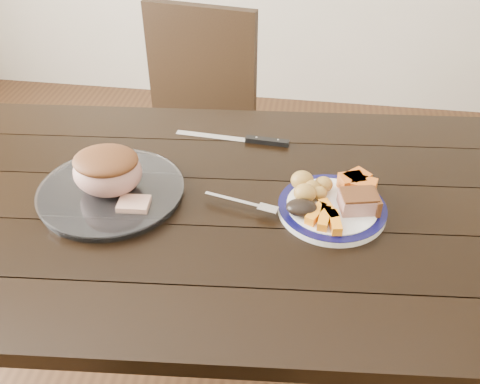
# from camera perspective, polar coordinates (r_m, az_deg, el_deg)

# --- Properties ---
(ground) EXTENTS (4.00, 4.00, 0.00)m
(ground) POSITION_cam_1_polar(r_m,az_deg,el_deg) (1.83, -2.54, -19.77)
(ground) COLOR #472B16
(ground) RESTS_ON ground
(dining_table) EXTENTS (1.67, 1.04, 0.75)m
(dining_table) POSITION_cam_1_polar(r_m,az_deg,el_deg) (1.33, -3.30, -4.10)
(dining_table) COLOR black
(dining_table) RESTS_ON ground
(chair_far) EXTENTS (0.48, 0.49, 0.93)m
(chair_far) POSITION_cam_1_polar(r_m,az_deg,el_deg) (2.03, -5.04, 7.32)
(chair_far) COLOR black
(chair_far) RESTS_ON ground
(dinner_plate) EXTENTS (0.25, 0.25, 0.02)m
(dinner_plate) POSITION_cam_1_polar(r_m,az_deg,el_deg) (1.25, 9.77, -1.79)
(dinner_plate) COLOR white
(dinner_plate) RESTS_ON dining_table
(plate_rim) EXTENTS (0.25, 0.25, 0.02)m
(plate_rim) POSITION_cam_1_polar(r_m,az_deg,el_deg) (1.24, 9.81, -1.48)
(plate_rim) COLOR #0B0A36
(plate_rim) RESTS_ON dinner_plate
(serving_platter) EXTENTS (0.34, 0.34, 0.02)m
(serving_platter) POSITION_cam_1_polar(r_m,az_deg,el_deg) (1.31, -13.55, -0.10)
(serving_platter) COLOR white
(serving_platter) RESTS_ON dining_table
(pork_slice) EXTENTS (0.09, 0.08, 0.04)m
(pork_slice) POSITION_cam_1_polar(r_m,az_deg,el_deg) (1.23, 12.48, -1.04)
(pork_slice) COLOR tan
(pork_slice) RESTS_ON dinner_plate
(roasted_potatoes) EXTENTS (0.10, 0.10, 0.05)m
(roasted_potatoes) POSITION_cam_1_polar(r_m,az_deg,el_deg) (1.25, 7.43, 0.54)
(roasted_potatoes) COLOR gold
(roasted_potatoes) RESTS_ON dinner_plate
(carrot_batons) EXTENTS (0.08, 0.11, 0.02)m
(carrot_batons) POSITION_cam_1_polar(r_m,az_deg,el_deg) (1.19, 9.13, -2.57)
(carrot_batons) COLOR orange
(carrot_batons) RESTS_ON dinner_plate
(pumpkin_wedges) EXTENTS (0.09, 0.09, 0.04)m
(pumpkin_wedges) POSITION_cam_1_polar(r_m,az_deg,el_deg) (1.28, 12.38, 0.87)
(pumpkin_wedges) COLOR orange
(pumpkin_wedges) RESTS_ON dinner_plate
(dark_mushroom) EXTENTS (0.07, 0.05, 0.03)m
(dark_mushroom) POSITION_cam_1_polar(r_m,az_deg,el_deg) (1.19, 6.60, -1.67)
(dark_mushroom) COLOR black
(dark_mushroom) RESTS_ON dinner_plate
(fork) EXTENTS (0.18, 0.06, 0.00)m
(fork) POSITION_cam_1_polar(r_m,az_deg,el_deg) (1.22, 0.68, -1.26)
(fork) COLOR silver
(fork) RESTS_ON dinner_plate
(roast_joint) EXTENTS (0.16, 0.14, 0.11)m
(roast_joint) POSITION_cam_1_polar(r_m,az_deg,el_deg) (1.28, -13.93, 2.07)
(roast_joint) COLOR tan
(roast_joint) RESTS_ON serving_platter
(cut_slice) EXTENTS (0.07, 0.06, 0.02)m
(cut_slice) POSITION_cam_1_polar(r_m,az_deg,el_deg) (1.24, -11.24, -1.31)
(cut_slice) COLOR tan
(cut_slice) RESTS_ON serving_platter
(carving_knife) EXTENTS (0.32, 0.04, 0.01)m
(carving_knife) POSITION_cam_1_polar(r_m,az_deg,el_deg) (1.48, 1.40, 5.58)
(carving_knife) COLOR silver
(carving_knife) RESTS_ON dining_table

